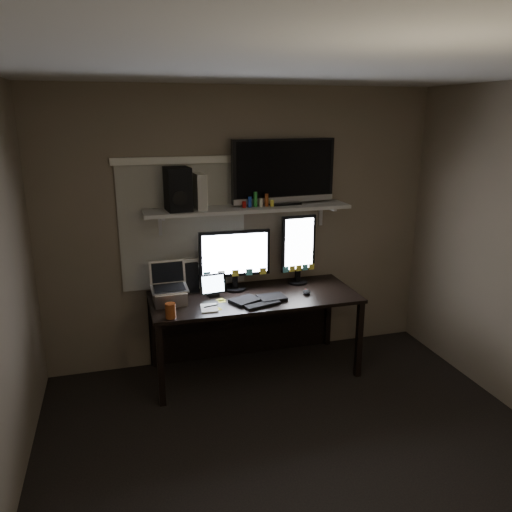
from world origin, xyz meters
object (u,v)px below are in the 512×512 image
object	(u,v)px
keyboard	(259,299)
cup	(171,311)
monitor_landscape	(235,260)
speaker	(178,189)
tablet	(213,285)
mouse	(307,292)
laptop	(169,285)
monitor_portrait	(298,249)
tv	(284,172)
desk	(251,309)
game_console	(200,191)

from	to	relation	value
keyboard	cup	world-z (taller)	cup
monitor_landscape	speaker	distance (m)	0.81
tablet	speaker	bearing A→B (deg)	151.06
mouse	tablet	xyz separation A→B (m)	(-0.80, 0.18, 0.08)
cup	laptop	bearing A→B (deg)	84.66
monitor_portrait	laptop	distance (m)	1.24
keyboard	tv	world-z (taller)	tv
desk	tv	size ratio (longest dim) A/B	1.89
monitor_portrait	mouse	size ratio (longest dim) A/B	6.51
monitor_portrait	laptop	size ratio (longest dim) A/B	1.94
speaker	monitor_portrait	bearing A→B (deg)	-3.61
tv	game_console	size ratio (longest dim) A/B	3.20
monitor_portrait	mouse	bearing A→B (deg)	-99.73
desk	speaker	size ratio (longest dim) A/B	5.02
keyboard	tv	size ratio (longest dim) A/B	0.50
cup	mouse	bearing A→B (deg)	9.83
monitor_portrait	keyboard	size ratio (longest dim) A/B	1.38
monitor_landscape	keyboard	size ratio (longest dim) A/B	1.34
monitor_portrait	keyboard	xyz separation A→B (m)	(-0.48, -0.35, -0.31)
tablet	speaker	size ratio (longest dim) A/B	0.65
monitor_landscape	tablet	bearing A→B (deg)	-150.97
keyboard	laptop	world-z (taller)	laptop
monitor_portrait	mouse	world-z (taller)	monitor_portrait
keyboard	cup	bearing A→B (deg)	176.11
laptop	desk	bearing A→B (deg)	7.39
tablet	mouse	bearing A→B (deg)	-19.65
laptop	game_console	world-z (taller)	game_console
mouse	laptop	xyz separation A→B (m)	(-1.18, 0.09, 0.15)
keyboard	game_console	bearing A→B (deg)	122.41
mouse	speaker	world-z (taller)	speaker
monitor_landscape	game_console	world-z (taller)	game_console
monitor_landscape	mouse	size ratio (longest dim) A/B	6.34
desk	cup	distance (m)	0.90
desk	tv	distance (m)	1.26
mouse	game_console	xyz separation A→B (m)	(-0.87, 0.32, 0.88)
laptop	speaker	distance (m)	0.79
laptop	monitor_portrait	bearing A→B (deg)	8.08
keyboard	speaker	distance (m)	1.14
laptop	monitor_landscape	bearing A→B (deg)	16.27
mouse	laptop	world-z (taller)	laptop
keyboard	tablet	bearing A→B (deg)	131.25
mouse	keyboard	bearing A→B (deg)	-154.87
desk	mouse	bearing A→B (deg)	-25.26
monitor_portrait	mouse	distance (m)	0.44
monitor_landscape	monitor_portrait	bearing A→B (deg)	3.37
monitor_landscape	mouse	bearing A→B (deg)	-25.03
speaker	tablet	bearing A→B (deg)	-26.95
monitor_landscape	speaker	size ratio (longest dim) A/B	1.78
monitor_landscape	game_console	bearing A→B (deg)	176.70
tablet	laptop	world-z (taller)	laptop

